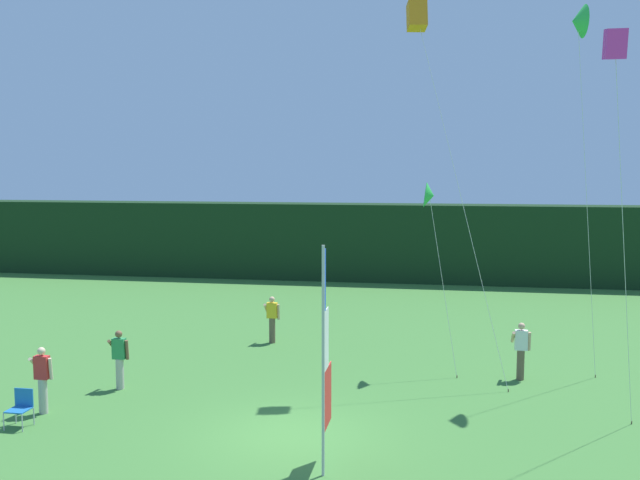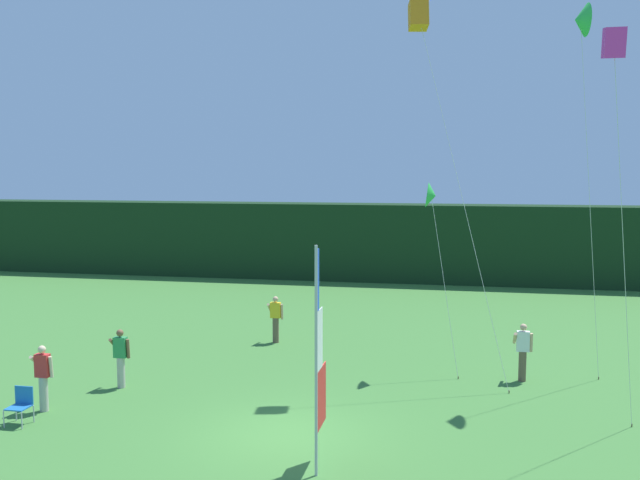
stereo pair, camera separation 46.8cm
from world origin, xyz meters
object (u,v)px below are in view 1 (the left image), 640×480
at_px(person_far_left, 521,349).
at_px(folding_chair, 21,405).
at_px(person_far_right, 119,358).
at_px(kite_orange_box_1, 417,17).
at_px(person_mid_field, 272,318).
at_px(kite_green_delta_0, 430,196).
at_px(banner_flag, 326,363).
at_px(person_near_banner, 42,378).
at_px(kite_green_delta_3, 578,22).
at_px(kite_magenta_box_2, 615,46).

distance_m(person_far_left, folding_chair, 13.61).
height_order(person_far_right, kite_orange_box_1, kite_orange_box_1).
xyz_separation_m(person_mid_field, kite_green_delta_0, (5.49, -2.26, 4.46)).
bearing_deg(kite_green_delta_0, banner_flag, -103.52).
bearing_deg(person_near_banner, person_far_right, 64.86).
xyz_separation_m(banner_flag, person_far_right, (-6.56, 4.28, -1.35)).
xyz_separation_m(person_far_right, kite_green_delta_3, (12.49, 3.02, 9.34)).
bearing_deg(kite_orange_box_1, person_far_right, -158.93).
height_order(person_far_right, kite_green_delta_0, kite_green_delta_0).
bearing_deg(person_near_banner, kite_orange_box_1, 30.24).
bearing_deg(person_far_left, banner_flag, -123.04).
bearing_deg(person_far_right, person_mid_field, 63.16).
distance_m(banner_flag, kite_orange_box_1, 11.20).
xyz_separation_m(person_far_left, kite_green_delta_3, (1.30, 0.19, 9.33)).
bearing_deg(kite_green_delta_3, banner_flag, -129.07).
distance_m(person_mid_field, kite_orange_box_1, 11.26).
bearing_deg(banner_flag, person_near_banner, 164.59).
bearing_deg(kite_green_delta_3, person_far_right, -166.40).
height_order(person_mid_field, kite_green_delta_0, kite_green_delta_0).
distance_m(person_far_left, person_far_right, 11.54).
distance_m(folding_chair, kite_green_delta_0, 12.61).
xyz_separation_m(person_near_banner, folding_chair, (-0.03, -0.91, -0.40)).
bearing_deg(kite_orange_box_1, person_mid_field, 151.32).
xyz_separation_m(person_near_banner, kite_orange_box_1, (9.06, 5.28, 9.64)).
distance_m(person_mid_field, folding_chair, 9.83).
xyz_separation_m(person_far_left, kite_green_delta_0, (-2.73, 0.77, 4.44)).
relative_size(banner_flag, person_near_banner, 2.75).
bearing_deg(kite_green_delta_0, person_far_left, -15.85).
height_order(person_far_right, folding_chair, person_far_right).
relative_size(banner_flag, kite_green_delta_3, 0.44).
bearing_deg(person_far_right, banner_flag, -33.10).
distance_m(kite_green_delta_0, kite_green_delta_3, 6.36).
relative_size(kite_orange_box_1, kite_magenta_box_2, 1.19).
bearing_deg(person_far_left, folding_chair, -154.14).
height_order(kite_green_delta_0, kite_orange_box_1, kite_orange_box_1).
distance_m(person_near_banner, folding_chair, 1.00).
xyz_separation_m(banner_flag, kite_green_delta_3, (5.93, 7.30, 7.98)).
relative_size(kite_green_delta_0, kite_orange_box_1, 0.52).
relative_size(person_mid_field, kite_magenta_box_2, 0.18).
bearing_deg(person_far_left, kite_green_delta_3, 8.17).
bearing_deg(person_far_right, kite_orange_box_1, 21.07).
bearing_deg(banner_flag, kite_magenta_box_2, 26.50).
xyz_separation_m(banner_flag, kite_magenta_box_2, (5.98, 2.98, 6.61)).
xyz_separation_m(banner_flag, person_near_banner, (-7.59, 2.09, -1.33)).
bearing_deg(kite_orange_box_1, kite_magenta_box_2, -44.23).
bearing_deg(person_far_left, kite_orange_box_1, 175.29).
height_order(banner_flag, person_far_left, banner_flag).
bearing_deg(person_near_banner, banner_flag, -15.41).
distance_m(person_mid_field, person_far_right, 6.57).
xyz_separation_m(banner_flag, kite_green_delta_0, (1.90, 7.89, 3.10)).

